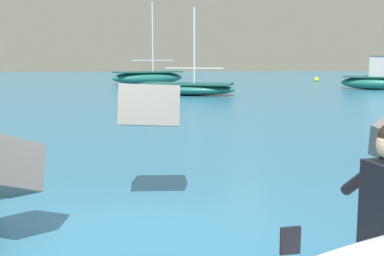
{
  "coord_description": "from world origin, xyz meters",
  "views": [
    {
      "loc": [
        0.47,
        -6.6,
        2.45
      ],
      "look_at": [
        1.01,
        0.5,
        1.4
      ],
      "focal_mm": 46.7,
      "sensor_mm": 36.0,
      "label": 1
    }
  ],
  "objects_px": {
    "mooring_buoy_middle": "(152,102)",
    "boat_near_centre": "(375,79)",
    "boat_mid_centre": "(187,88)",
    "mooring_buoy_inner": "(316,80)",
    "boat_near_left": "(148,77)"
  },
  "relations": [
    {
      "from": "boat_mid_centre",
      "to": "boat_near_centre",
      "type": "bearing_deg",
      "value": 16.2
    },
    {
      "from": "mooring_buoy_middle",
      "to": "boat_mid_centre",
      "type": "bearing_deg",
      "value": 72.03
    },
    {
      "from": "boat_near_centre",
      "to": "boat_mid_centre",
      "type": "height_order",
      "value": "boat_mid_centre"
    },
    {
      "from": "boat_near_left",
      "to": "boat_mid_centre",
      "type": "height_order",
      "value": "boat_near_left"
    },
    {
      "from": "mooring_buoy_inner",
      "to": "boat_near_centre",
      "type": "bearing_deg",
      "value": -84.67
    },
    {
      "from": "mooring_buoy_inner",
      "to": "mooring_buoy_middle",
      "type": "bearing_deg",
      "value": -125.81
    },
    {
      "from": "boat_near_left",
      "to": "mooring_buoy_middle",
      "type": "relative_size",
      "value": 15.3
    },
    {
      "from": "mooring_buoy_inner",
      "to": "mooring_buoy_middle",
      "type": "distance_m",
      "value": 25.29
    },
    {
      "from": "mooring_buoy_middle",
      "to": "boat_near_centre",
      "type": "bearing_deg",
      "value": 33.86
    },
    {
      "from": "boat_near_centre",
      "to": "boat_mid_centre",
      "type": "relative_size",
      "value": 0.76
    },
    {
      "from": "boat_mid_centre",
      "to": "mooring_buoy_middle",
      "type": "distance_m",
      "value": 6.95
    },
    {
      "from": "boat_mid_centre",
      "to": "mooring_buoy_middle",
      "type": "relative_size",
      "value": 14.39
    },
    {
      "from": "boat_near_centre",
      "to": "boat_mid_centre",
      "type": "bearing_deg",
      "value": -163.8
    },
    {
      "from": "boat_near_centre",
      "to": "boat_mid_centre",
      "type": "xyz_separation_m",
      "value": [
        -13.58,
        -3.95,
        -0.32
      ]
    },
    {
      "from": "boat_mid_centre",
      "to": "mooring_buoy_inner",
      "type": "height_order",
      "value": "boat_mid_centre"
    }
  ]
}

